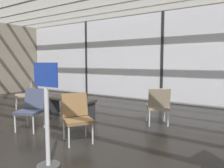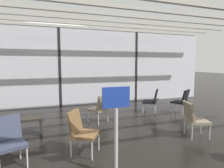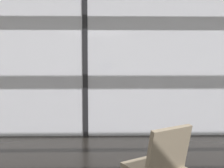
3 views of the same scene
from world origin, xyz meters
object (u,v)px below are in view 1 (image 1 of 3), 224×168
Objects in this scene: parked_airplane at (191,49)px; waiting_bench at (71,102)px; lounge_chair_2 at (32,106)px; info_sign at (47,119)px; lounge_chair_4 at (158,104)px; lounge_chair_1 at (76,114)px; lounge_chair_5 at (26,92)px.

parked_airplane is 8.02m from waiting_bench.
info_sign reaches higher than lounge_chair_2.
lounge_chair_2 is 1.91m from info_sign.
lounge_chair_4 is 2.79m from info_sign.
parked_airplane is at bearing 61.60° from lounge_chair_2.
lounge_chair_1 is 1.00× the size of lounge_chair_5.
info_sign is at bearing -51.23° from lounge_chair_2.
lounge_chair_5 is (-4.22, -0.49, 0.00)m from lounge_chair_4.
lounge_chair_1 is (0.11, -9.03, -1.67)m from parked_airplane.
lounge_chair_4 is at bearing 78.99° from info_sign.
lounge_chair_2 is at bearing -97.36° from parked_airplane.
parked_airplane reaches higher than lounge_chair_1.
lounge_chair_2 is 0.58× the size of waiting_bench.
lounge_chair_4 is 1.00× the size of lounge_chair_5.
lounge_chair_5 is 0.60× the size of info_sign.
lounge_chair_2 is at bearing 8.00° from lounge_chair_4.
lounge_chair_2 and lounge_chair_5 have the same top height.
lounge_chair_4 reaches higher than waiting_bench.
lounge_chair_4 is 0.58× the size of waiting_bench.
waiting_bench is at bearing 38.07° from lounge_chair_5.
parked_airplane is 13.30× the size of lounge_chair_2.
parked_airplane is 9.18m from lounge_chair_1.
lounge_chair_5 is 4.32m from info_sign.
lounge_chair_5 is at bearing 102.24° from lounge_chair_1.
info_sign is (0.48, -10.01, -1.48)m from parked_airplane.
lounge_chair_4 is (1.01, -7.28, -1.67)m from parked_airplane.
lounge_chair_2 is 1.00× the size of lounge_chair_4.
lounge_chair_4 is at bearing -82.10° from parked_airplane.
lounge_chair_5 is 1.89m from waiting_bench.
lounge_chair_2 is at bearing 123.82° from lounge_chair_1.
lounge_chair_5 is 0.58× the size of waiting_bench.
parked_airplane is 7.70× the size of waiting_bench.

